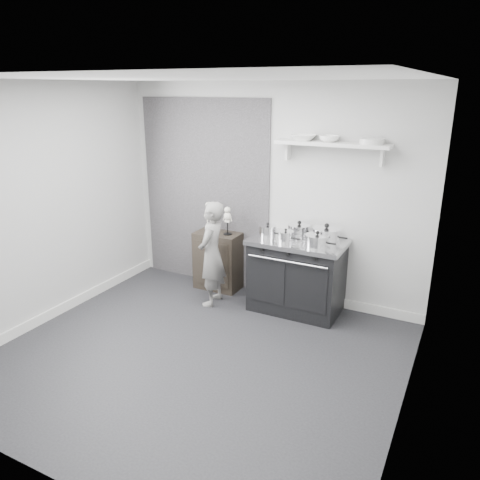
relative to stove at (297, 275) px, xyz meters
name	(u,v)px	position (x,y,z in m)	size (l,w,h in m)	color
ground	(197,356)	(-0.52, -1.48, -0.46)	(4.00, 4.00, 0.00)	black
room_shell	(192,196)	(-0.61, -1.33, 1.18)	(4.02, 3.62, 2.71)	#B2B2AF
wall_shelf	(332,145)	(0.28, 0.20, 1.55)	(1.30, 0.26, 0.24)	silver
stove	(297,275)	(0.00, 0.00, 0.00)	(1.13, 0.70, 0.91)	black
side_cabinet	(218,261)	(-1.18, 0.13, -0.06)	(0.60, 0.35, 0.78)	black
child	(212,254)	(-1.00, -0.32, 0.21)	(0.48, 0.32, 1.32)	slate
pot_front_left	(268,231)	(-0.36, -0.09, 0.53)	(0.29, 0.21, 0.19)	silver
pot_back_left	(299,230)	(-0.04, 0.13, 0.52)	(0.37, 0.28, 0.20)	silver
pot_back_right	(326,235)	(0.31, 0.08, 0.53)	(0.41, 0.33, 0.22)	silver
pot_front_right	(317,241)	(0.28, -0.15, 0.52)	(0.35, 0.27, 0.19)	silver
pot_front_center	(286,237)	(-0.10, -0.16, 0.52)	(0.27, 0.18, 0.17)	silver
skeleton_full	(209,215)	(-1.31, 0.13, 0.56)	(0.13, 0.08, 0.47)	silver
skeleton_torso	(227,219)	(-1.03, 0.13, 0.54)	(0.12, 0.08, 0.43)	silver
bowl_large	(304,137)	(-0.05, 0.19, 1.62)	(0.28, 0.28, 0.07)	white
bowl_small	(329,139)	(0.25, 0.19, 1.62)	(0.22, 0.22, 0.07)	white
plate_stack	(372,141)	(0.72, 0.19, 1.61)	(0.26, 0.26, 0.06)	silver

